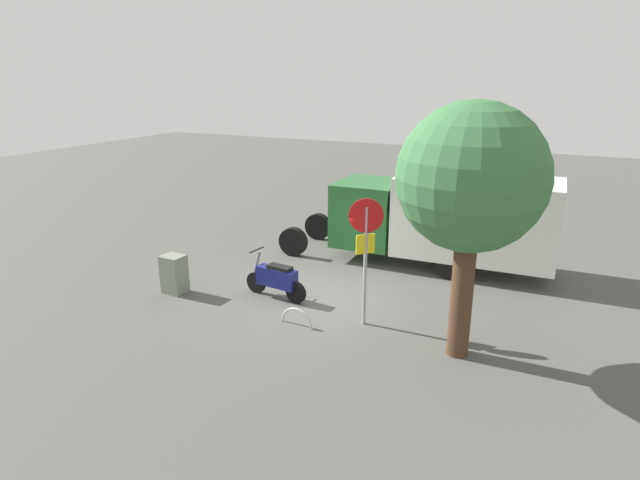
{
  "coord_description": "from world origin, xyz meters",
  "views": [
    {
      "loc": [
        -5.41,
        11.45,
        5.49
      ],
      "look_at": [
        0.23,
        -0.31,
        1.41
      ],
      "focal_mm": 30.07,
      "sensor_mm": 36.0,
      "label": 1
    }
  ],
  "objects_px": {
    "box_truck_near": "(440,215)",
    "street_tree": "(472,180)",
    "motorcycle": "(276,279)",
    "bike_rack_hoop": "(297,325)",
    "utility_cabinet": "(174,274)",
    "stop_sign": "(366,242)"
  },
  "relations": [
    {
      "from": "box_truck_near",
      "to": "street_tree",
      "type": "distance_m",
      "value": 5.7
    },
    {
      "from": "motorcycle",
      "to": "street_tree",
      "type": "relative_size",
      "value": 0.36
    },
    {
      "from": "motorcycle",
      "to": "bike_rack_hoop",
      "type": "distance_m",
      "value": 1.73
    },
    {
      "from": "utility_cabinet",
      "to": "motorcycle",
      "type": "bearing_deg",
      "value": -162.18
    },
    {
      "from": "box_truck_near",
      "to": "bike_rack_hoop",
      "type": "bearing_deg",
      "value": 68.67
    },
    {
      "from": "utility_cabinet",
      "to": "street_tree",
      "type": "bearing_deg",
      "value": 179.68
    },
    {
      "from": "box_truck_near",
      "to": "motorcycle",
      "type": "height_order",
      "value": "box_truck_near"
    },
    {
      "from": "motorcycle",
      "to": "bike_rack_hoop",
      "type": "relative_size",
      "value": 2.13
    },
    {
      "from": "box_truck_near",
      "to": "stop_sign",
      "type": "bearing_deg",
      "value": 81.36
    },
    {
      "from": "stop_sign",
      "to": "utility_cabinet",
      "type": "distance_m",
      "value": 5.32
    },
    {
      "from": "street_tree",
      "to": "box_truck_near",
      "type": "bearing_deg",
      "value": -71.88
    },
    {
      "from": "bike_rack_hoop",
      "to": "utility_cabinet",
      "type": "bearing_deg",
      "value": -4.98
    },
    {
      "from": "box_truck_near",
      "to": "stop_sign",
      "type": "distance_m",
      "value": 4.66
    },
    {
      "from": "box_truck_near",
      "to": "stop_sign",
      "type": "xyz_separation_m",
      "value": [
        0.56,
        4.61,
        0.42
      ]
    },
    {
      "from": "box_truck_near",
      "to": "motorcycle",
      "type": "xyz_separation_m",
      "value": [
        3.09,
        4.19,
        -1.02
      ]
    },
    {
      "from": "box_truck_near",
      "to": "street_tree",
      "type": "xyz_separation_m",
      "value": [
        -1.65,
        5.05,
        2.06
      ]
    },
    {
      "from": "box_truck_near",
      "to": "street_tree",
      "type": "height_order",
      "value": "street_tree"
    },
    {
      "from": "box_truck_near",
      "to": "stop_sign",
      "type": "height_order",
      "value": "stop_sign"
    },
    {
      "from": "box_truck_near",
      "to": "utility_cabinet",
      "type": "bearing_deg",
      "value": 39.81
    },
    {
      "from": "box_truck_near",
      "to": "motorcycle",
      "type": "distance_m",
      "value": 5.3
    },
    {
      "from": "bike_rack_hoop",
      "to": "motorcycle",
      "type": "bearing_deg",
      "value": -44.27
    },
    {
      "from": "street_tree",
      "to": "bike_rack_hoop",
      "type": "distance_m",
      "value": 5.07
    }
  ]
}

